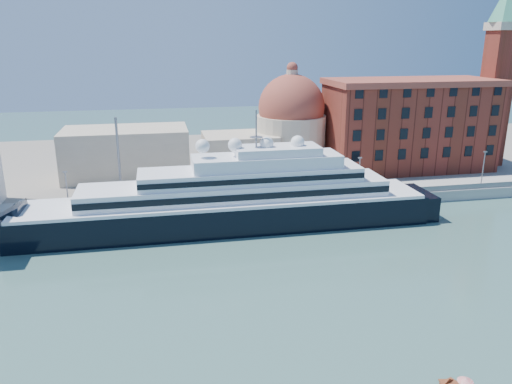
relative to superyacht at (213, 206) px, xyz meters
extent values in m
plane|color=#335857|center=(2.67, -23.00, -4.54)|extent=(400.00, 400.00, 0.00)
cube|color=gray|center=(2.67, 11.00, -3.29)|extent=(180.00, 10.00, 2.50)
cube|color=slate|center=(2.67, 52.00, -3.54)|extent=(260.00, 72.00, 2.00)
cube|color=slate|center=(2.67, 6.50, -1.44)|extent=(180.00, 0.10, 1.20)
cube|color=black|center=(2.39, 0.00, -2.34)|extent=(77.99, 12.00, 6.50)
cube|color=black|center=(41.39, 0.00, -2.54)|extent=(6.00, 11.00, 6.00)
cube|color=white|center=(2.39, 0.00, 1.16)|extent=(75.99, 12.20, 0.60)
cube|color=white|center=(4.39, 0.00, 2.96)|extent=(57.99, 10.00, 3.00)
cube|color=black|center=(4.39, -4.99, 2.96)|extent=(57.99, 0.15, 1.20)
cube|color=white|center=(7.39, 0.00, 5.76)|extent=(41.99, 9.00, 2.60)
cube|color=white|center=(10.39, 0.00, 8.26)|extent=(28.00, 8.00, 2.40)
cube|color=white|center=(12.39, 0.00, 10.26)|extent=(16.00, 7.00, 1.60)
cylinder|color=slate|center=(8.39, 0.00, 14.46)|extent=(0.30, 0.30, 7.00)
sphere|color=white|center=(-1.60, 0.00, 11.66)|extent=(2.60, 2.60, 2.60)
sphere|color=white|center=(4.39, 0.00, 11.66)|extent=(2.60, 2.60, 2.60)
sphere|color=white|center=(10.39, 0.00, 11.66)|extent=(2.60, 2.60, 2.60)
sphere|color=white|center=(16.39, 0.00, 11.66)|extent=(2.60, 2.60, 2.60)
cube|color=white|center=(-34.81, -2.04, -3.97)|extent=(11.46, 3.90, 1.52)
cube|color=white|center=(-32.91, -2.02, -2.73)|extent=(3.83, 2.41, 1.14)
cone|color=red|center=(19.31, -52.32, -2.28)|extent=(1.63, 1.63, 0.36)
cube|color=maroon|center=(54.67, 29.00, 8.46)|extent=(42.00, 18.00, 22.00)
cube|color=brown|center=(54.67, 29.00, 19.96)|extent=(43.00, 19.00, 1.50)
cube|color=maroon|center=(78.67, 29.00, 14.96)|extent=(6.00, 6.00, 35.00)
cube|color=beige|center=(78.67, 29.00, 33.46)|extent=(7.00, 7.00, 2.00)
cone|color=#439372|center=(78.67, 29.00, 39.46)|extent=(8.40, 8.40, 10.00)
cylinder|color=beige|center=(24.67, 35.00, 4.46)|extent=(18.00, 18.00, 14.00)
sphere|color=brown|center=(24.67, 35.00, 13.46)|extent=(17.00, 17.00, 17.00)
cylinder|color=beige|center=(24.67, 35.00, 21.46)|extent=(3.00, 3.00, 3.00)
cube|color=beige|center=(10.67, 33.00, 2.46)|extent=(18.00, 14.00, 10.00)
cube|color=beige|center=(-17.33, 35.00, 3.46)|extent=(30.00, 16.00, 12.00)
cylinder|color=slate|center=(-27.33, 8.00, 1.96)|extent=(0.24, 0.24, 8.00)
cube|color=slate|center=(-27.33, 8.00, 6.06)|extent=(0.80, 0.30, 0.25)
cylinder|color=slate|center=(2.67, 8.00, 1.96)|extent=(0.24, 0.24, 8.00)
cube|color=slate|center=(2.67, 8.00, 6.06)|extent=(0.80, 0.30, 0.25)
cylinder|color=slate|center=(32.67, 8.00, 1.96)|extent=(0.24, 0.24, 8.00)
cube|color=slate|center=(32.67, 8.00, 6.06)|extent=(0.80, 0.30, 0.25)
cylinder|color=slate|center=(62.67, 8.00, 1.96)|extent=(0.24, 0.24, 8.00)
cube|color=slate|center=(62.67, 8.00, 6.06)|extent=(0.80, 0.30, 0.25)
cylinder|color=slate|center=(-17.33, 10.00, 6.96)|extent=(0.50, 0.50, 18.00)
camera|label=1|loc=(-9.58, -89.55, 30.41)|focal=35.00mm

